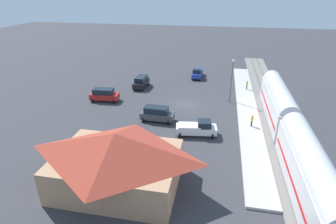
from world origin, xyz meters
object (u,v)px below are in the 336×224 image
object	(u,v)px
passenger_train	(290,128)
light_pole_near_platform	(232,76)
station_building	(117,159)
suv_black	(141,82)
pedestrian_on_platform	(247,84)
pedestrian_waiting_far	(252,120)
pickup_white	(197,128)
suv_red	(104,95)
suv_charcoal	(157,114)
pickup_blue	(197,73)

from	to	relation	value
passenger_train	light_pole_near_platform	size ratio (longest dim) A/B	4.54
station_building	suv_black	distance (m)	29.34
pedestrian_on_platform	light_pole_near_platform	xyz separation A→B (m)	(3.24, 6.32, 3.44)
pedestrian_waiting_far	pickup_white	bearing A→B (deg)	25.22
pickup_white	station_building	bearing A→B (deg)	59.91
station_building	suv_red	size ratio (longest dim) A/B	2.52
pedestrian_on_platform	suv_charcoal	size ratio (longest dim) A/B	0.34
station_building	light_pole_near_platform	world-z (taller)	light_pole_near_platform
pedestrian_waiting_far	light_pole_near_platform	bearing A→B (deg)	-72.47
suv_red	pedestrian_waiting_far	bearing A→B (deg)	167.20
suv_red	suv_black	bearing A→B (deg)	-118.68
passenger_train	light_pole_near_platform	bearing A→B (deg)	-63.93
passenger_train	pickup_blue	xyz separation A→B (m)	(13.66, -26.85, -1.83)
station_building	light_pole_near_platform	size ratio (longest dim) A/B	1.69
pickup_blue	pedestrian_waiting_far	bearing A→B (deg)	113.79
pickup_blue	pickup_white	size ratio (longest dim) A/B	0.96
station_building	suv_red	bearing A→B (deg)	-63.57
pedestrian_on_platform	pedestrian_waiting_far	size ratio (longest dim) A/B	1.00
pedestrian_waiting_far	pickup_blue	distance (m)	24.23
pickup_white	suv_black	bearing A→B (deg)	-53.24
passenger_train	light_pole_near_platform	distance (m)	15.58
station_building	light_pole_near_platform	distance (m)	26.87
station_building	suv_black	world-z (taller)	station_building
suv_charcoal	suv_black	bearing A→B (deg)	-65.05
suv_charcoal	pickup_white	size ratio (longest dim) A/B	0.89
station_building	suv_charcoal	world-z (taller)	station_building
suv_red	light_pole_near_platform	xyz separation A→B (m)	(-21.48, -3.68, 3.57)
passenger_train	suv_black	distance (m)	30.10
passenger_train	suv_black	size ratio (longest dim) A/B	6.80
pickup_blue	suv_charcoal	distance (m)	22.79
suv_red	pickup_white	xyz separation A→B (m)	(-17.06, 9.00, -0.12)
suv_red	suv_black	world-z (taller)	same
suv_red	suv_black	size ratio (longest dim) A/B	1.00
station_building	pedestrian_on_platform	bearing A→B (deg)	-115.20
suv_red	light_pole_near_platform	size ratio (longest dim) A/B	0.67
station_building	pedestrian_on_platform	world-z (taller)	station_building
pedestrian_on_platform	pickup_blue	xyz separation A→B (m)	(10.10, -6.64, -0.25)
pedestrian_on_platform	suv_red	world-z (taller)	suv_red
pickup_blue	suv_charcoal	size ratio (longest dim) A/B	1.09
station_building	pedestrian_waiting_far	distance (m)	20.78
passenger_train	light_pole_near_platform	world-z (taller)	light_pole_near_platform
pedestrian_on_platform	pickup_white	distance (m)	20.48
station_building	pickup_blue	distance (m)	37.63
station_building	suv_charcoal	distance (m)	14.99
station_building	pickup_blue	xyz separation A→B (m)	(-4.34, -37.32, -2.05)
passenger_train	pedestrian_on_platform	distance (m)	20.59
pedestrian_on_platform	suv_black	distance (m)	20.45
pickup_blue	suv_black	bearing A→B (deg)	40.14
pickup_blue	light_pole_near_platform	size ratio (longest dim) A/B	0.73
pedestrian_on_platform	suv_charcoal	bearing A→B (deg)	48.66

